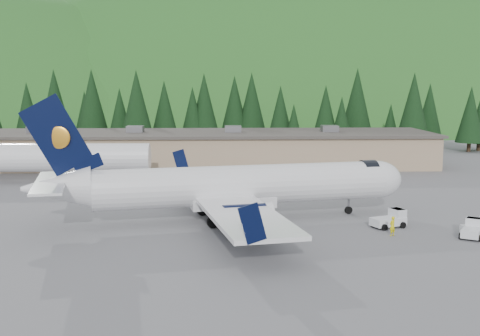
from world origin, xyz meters
name	(u,v)px	position (x,y,z in m)	size (l,w,h in m)	color
ground	(242,220)	(0.00, 0.00, 0.00)	(600.00, 600.00, 0.00)	slate
airliner	(231,187)	(-1.01, -0.21, 3.13)	(35.19, 33.24, 11.73)	white
second_airliner	(40,157)	(-24.92, 22.00, 3.32)	(27.50, 11.00, 10.05)	white
baggage_tug_a	(391,219)	(12.94, -3.39, 0.71)	(3.32, 2.64, 1.59)	silver
baggage_tug_c	(473,229)	(18.70, -7.08, 0.66)	(2.69, 3.10, 1.48)	silver
terminal_building	(201,148)	(-5.01, 38.00, 2.62)	(71.00, 17.00, 6.10)	tan
ramp_worker	(392,226)	(12.21, -6.40, 0.82)	(0.60, 0.39, 1.64)	yellow
tree_line	(191,109)	(-7.52, 60.75, 7.67)	(111.81, 18.89, 14.33)	black
hills	(342,294)	(53.34, 207.38, -82.80)	(614.00, 330.00, 300.00)	#1F631C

